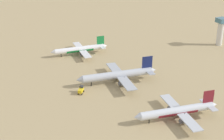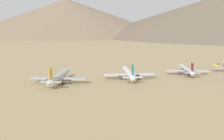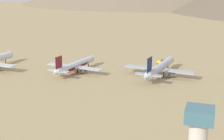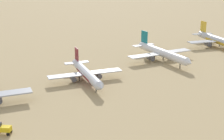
{
  "view_description": "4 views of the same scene",
  "coord_description": "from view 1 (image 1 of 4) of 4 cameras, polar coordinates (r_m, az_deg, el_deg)",
  "views": [
    {
      "loc": [
        95.05,
        117.98,
        91.95
      ],
      "look_at": [
        9.75,
        -61.72,
        4.85
      ],
      "focal_mm": 55.2,
      "sensor_mm": 36.0,
      "label": 1
    },
    {
      "loc": [
        -225.23,
        95.1,
        47.71
      ],
      "look_at": [
        2.35,
        64.82,
        5.71
      ],
      "focal_mm": 43.39,
      "sensor_mm": 36.0,
      "label": 2
    },
    {
      "loc": [
        -172.35,
        -82.95,
        52.02
      ],
      "look_at": [
        -2.55,
        -27.41,
        4.45
      ],
      "focal_mm": 51.62,
      "sensor_mm": 36.0,
      "label": 3
    },
    {
      "loc": [
        137.98,
        -65.81,
        52.86
      ],
      "look_at": [
        7.13,
        8.72,
        5.76
      ],
      "focal_mm": 52.0,
      "sensor_mm": 36.0,
      "label": 4
    }
  ],
  "objects": [
    {
      "name": "parked_jet_1",
      "position": [
        210.04,
        1.09,
        -0.82
      ],
      "size": [
        51.39,
        41.94,
        14.83
      ],
      "color": "#B2B7C1",
      "rests_on": "ground"
    },
    {
      "name": "ground_plane",
      "position": [
        177.23,
        11.6,
        -8.15
      ],
      "size": [
        1800.0,
        1800.0,
        0.0
      ],
      "primitive_type": "plane",
      "color": "tan"
    },
    {
      "name": "control_tower",
      "position": [
        285.2,
        17.53,
        6.38
      ],
      "size": [
        7.2,
        7.2,
        22.04
      ],
      "color": "beige",
      "rests_on": "ground"
    },
    {
      "name": "parked_jet_0",
      "position": [
        255.62,
        -5.3,
        3.46
      ],
      "size": [
        43.37,
        35.31,
        12.5
      ],
      "color": "white",
      "rests_on": "ground"
    },
    {
      "name": "parked_jet_2",
      "position": [
        175.96,
        10.82,
        -6.67
      ],
      "size": [
        45.69,
        37.32,
        13.2
      ],
      "color": "silver",
      "rests_on": "ground"
    },
    {
      "name": "service_truck",
      "position": [
        199.17,
        -5.17,
        -3.28
      ],
      "size": [
        5.08,
        5.65,
        3.9
      ],
      "color": "yellow",
      "rests_on": "ground"
    }
  ]
}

